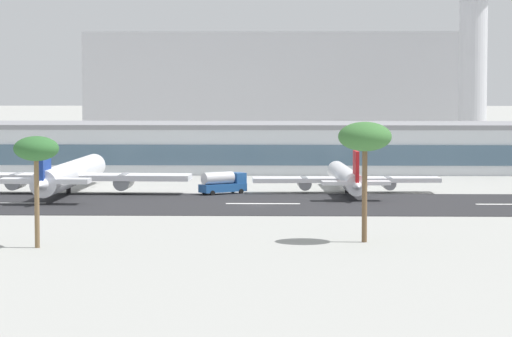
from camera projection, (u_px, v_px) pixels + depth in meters
name	position (u px, v px, depth m)	size (l,w,h in m)	color
ground_plane	(255.00, 206.00, 204.04)	(1400.00, 1400.00, 0.00)	#9E9E99
runway_strip	(255.00, 204.00, 206.34)	(800.00, 35.53, 0.08)	#262628
runway_centreline_dash_3	(9.00, 203.00, 207.37)	(12.00, 1.20, 0.01)	white
runway_centreline_dash_4	(263.00, 204.00, 206.30)	(12.00, 1.20, 0.01)	white
terminal_building	(233.00, 147.00, 278.54)	(212.56, 26.50, 10.47)	silver
control_tower	(473.00, 39.00, 323.76)	(13.63, 13.63, 49.79)	silver
distant_hotel_block	(271.00, 90.00, 372.62)	(105.83, 29.74, 33.09)	#BCBCC1
airliner_navy_tail_gate_1	(69.00, 175.00, 223.45)	(42.55, 50.21, 10.48)	white
airliner_red_tail_gate_2	(347.00, 178.00, 225.15)	(33.27, 39.92, 8.33)	white
service_fuel_truck_0	(223.00, 183.00, 223.42)	(8.39, 7.13, 3.95)	#23569E
palm_tree_0	(36.00, 151.00, 152.90)	(5.43, 5.43, 13.43)	brown
palm_tree_1	(365.00, 138.00, 158.03)	(6.63, 6.63, 14.95)	brown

